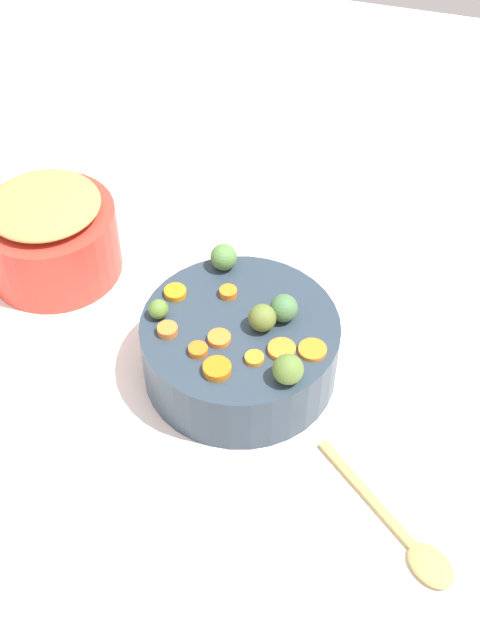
{
  "coord_description": "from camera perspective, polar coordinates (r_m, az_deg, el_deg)",
  "views": [
    {
      "loc": [
        0.25,
        -0.79,
        0.99
      ],
      "look_at": [
        0.02,
        -0.03,
        0.13
      ],
      "focal_mm": 46.02,
      "sensor_mm": 36.0,
      "label": 1
    }
  ],
  "objects": [
    {
      "name": "stuffing_mound",
      "position": [
        1.35,
        -13.51,
        7.8
      ],
      "size": [
        0.18,
        0.18,
        0.03
      ],
      "primitive_type": "ellipsoid",
      "color": "tan",
      "rests_on": "metal_pot"
    },
    {
      "name": "carrot_slice_3",
      "position": [
        1.13,
        -2.93,
        -2.09
      ],
      "size": [
        0.04,
        0.04,
        0.01
      ],
      "primitive_type": "cylinder",
      "rotation": [
        0.0,
        0.0,
        3.92
      ],
      "color": "orange",
      "rests_on": "serving_bowl_carrots"
    },
    {
      "name": "carrot_slice_4",
      "position": [
        1.21,
        -0.82,
        1.94
      ],
      "size": [
        0.04,
        0.04,
        0.01
      ],
      "primitive_type": "cylinder",
      "rotation": [
        0.0,
        0.0,
        2.28
      ],
      "color": "orange",
      "rests_on": "serving_bowl_carrots"
    },
    {
      "name": "metal_pot",
      "position": [
        1.4,
        -12.97,
        5.39
      ],
      "size": [
        0.22,
        0.22,
        0.12
      ],
      "primitive_type": "cylinder",
      "color": "red",
      "rests_on": "tabletop"
    },
    {
      "name": "brussels_sprout_0",
      "position": [
        1.15,
        1.56,
        0.15
      ],
      "size": [
        0.04,
        0.04,
        0.04
      ],
      "primitive_type": "sphere",
      "color": "olive",
      "rests_on": "serving_bowl_carrots"
    },
    {
      "name": "tabletop",
      "position": [
        1.28,
        -0.44,
        -2.58
      ],
      "size": [
        2.4,
        2.4,
        0.02
      ],
      "primitive_type": "cube",
      "color": "white",
      "rests_on": "ground"
    },
    {
      "name": "carrot_slice_2",
      "position": [
        1.14,
        2.92,
        -2.05
      ],
      "size": [
        0.05,
        0.05,
        0.01
      ],
      "primitive_type": "cylinder",
      "rotation": [
        0.0,
        0.0,
        5.76
      ],
      "color": "orange",
      "rests_on": "serving_bowl_carrots"
    },
    {
      "name": "brussels_sprout_3",
      "position": [
        1.09,
        3.36,
        -3.45
      ],
      "size": [
        0.04,
        0.04,
        0.04
      ],
      "primitive_type": "sphere",
      "color": "#567631",
      "rests_on": "serving_bowl_carrots"
    },
    {
      "name": "serving_bowl_carrots",
      "position": [
        1.21,
        0.0,
        -1.97
      ],
      "size": [
        0.29,
        0.29,
        0.1
      ],
      "primitive_type": "cylinder",
      "color": "#2B3A48",
      "rests_on": "tabletop"
    },
    {
      "name": "carrot_slice_6",
      "position": [
        1.15,
        -1.38,
        -1.29
      ],
      "size": [
        0.04,
        0.04,
        0.01
      ],
      "primitive_type": "cylinder",
      "rotation": [
        0.0,
        0.0,
        5.17
      ],
      "color": "orange",
      "rests_on": "serving_bowl_carrots"
    },
    {
      "name": "brussels_sprout_4",
      "position": [
        1.18,
        -5.69,
        0.75
      ],
      "size": [
        0.03,
        0.03,
        0.03
      ],
      "primitive_type": "sphere",
      "color": "#577D30",
      "rests_on": "serving_bowl_carrots"
    },
    {
      "name": "brussels_sprout_2",
      "position": [
        1.16,
        3.03,
        0.74
      ],
      "size": [
        0.04,
        0.04,
        0.04
      ],
      "primitive_type": "sphere",
      "color": "#457241",
      "rests_on": "serving_bowl_carrots"
    },
    {
      "name": "carrot_slice_0",
      "position": [
        1.21,
        -4.52,
        1.94
      ],
      "size": [
        0.04,
        0.04,
        0.01
      ],
      "primitive_type": "cylinder",
      "rotation": [
        0.0,
        0.0,
        3.61
      ],
      "color": "orange",
      "rests_on": "serving_bowl_carrots"
    },
    {
      "name": "carrot_slice_8",
      "position": [
        1.12,
        1.0,
        -2.67
      ],
      "size": [
        0.03,
        0.03,
        0.01
      ],
      "primitive_type": "cylinder",
      "rotation": [
        0.0,
        0.0,
        6.09
      ],
      "color": "orange",
      "rests_on": "serving_bowl_carrots"
    },
    {
      "name": "wooden_spoon",
      "position": [
        1.11,
        11.6,
        -14.77
      ],
      "size": [
        0.22,
        0.19,
        0.01
      ],
      "color": "tan",
      "rests_on": "tabletop"
    },
    {
      "name": "brussels_sprout_1",
      "position": [
        1.24,
        -1.14,
        4.4
      ],
      "size": [
        0.04,
        0.04,
        0.04
      ],
      "primitive_type": "sphere",
      "color": "#538640",
      "rests_on": "serving_bowl_carrots"
    },
    {
      "name": "carrot_slice_1",
      "position": [
        1.11,
        -1.6,
        -3.41
      ],
      "size": [
        0.05,
        0.05,
        0.01
      ],
      "primitive_type": "cylinder",
      "rotation": [
        0.0,
        0.0,
        3.41
      ],
      "color": "orange",
      "rests_on": "serving_bowl_carrots"
    },
    {
      "name": "carrot_slice_7",
      "position": [
        1.14,
        5.06,
        -2.07
      ],
      "size": [
        0.04,
        0.04,
        0.01
      ],
      "primitive_type": "cylinder",
      "rotation": [
        0.0,
        0.0,
        4.71
      ],
      "color": "orange",
      "rests_on": "serving_bowl_carrots"
    },
    {
      "name": "carrot_slice_5",
      "position": [
        1.16,
        -5.07,
        -0.69
      ],
      "size": [
        0.04,
        0.04,
        0.01
      ],
      "primitive_type": "cylinder",
      "rotation": [
        0.0,
        0.0,
        5.01
      ],
      "color": "orange",
      "rests_on": "serving_bowl_carrots"
    }
  ]
}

